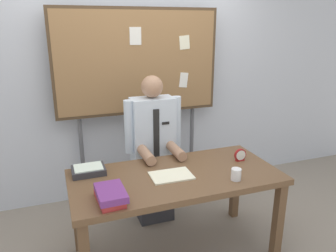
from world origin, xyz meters
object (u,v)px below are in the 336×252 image
book_stack (110,195)px  paper_tray (88,170)px  bulletin_board (139,65)px  open_notebook (171,175)px  desk (176,184)px  person (153,155)px  desk_clock (240,155)px  coffee_mug (236,174)px

book_stack → paper_tray: (-0.09, 0.49, -0.02)m
bulletin_board → open_notebook: (-0.05, -1.09, -0.74)m
bulletin_board → book_stack: bulletin_board is taller
desk → book_stack: size_ratio=5.78×
person → desk_clock: size_ratio=13.31×
open_notebook → coffee_mug: size_ratio=3.52×
bulletin_board → desk_clock: bearing=-58.1°
book_stack → desk: bearing=22.7°
desk → person: bearing=90.0°
desk → paper_tray: bearing=158.6°
bulletin_board → book_stack: (-0.57, -1.30, -0.70)m
desk → open_notebook: 0.11m
book_stack → desk_clock: desk_clock is taller
open_notebook → desk: bearing=23.6°
person → bulletin_board: (0.00, 0.47, 0.82)m
book_stack → coffee_mug: 0.96m
open_notebook → coffee_mug: 0.50m
bulletin_board → coffee_mug: bearing=-73.2°
desk → bulletin_board: (0.00, 1.07, 0.84)m
desk → open_notebook: bearing=-156.4°
book_stack → coffee_mug: (0.96, -0.01, 0.00)m
coffee_mug → desk_clock: bearing=53.6°
open_notebook → paper_tray: 0.67m
book_stack → desk_clock: bearing=14.0°
bulletin_board → desk: bearing=-90.0°
desk → desk_clock: size_ratio=15.30×
person → book_stack: size_ratio=5.03×
desk → open_notebook: open_notebook is taller
person → desk_clock: person is taller
open_notebook → paper_tray: bearing=155.6°
open_notebook → coffee_mug: coffee_mug is taller
bulletin_board → desk_clock: size_ratio=18.88×
person → desk_clock: (0.63, -0.54, 0.12)m
paper_tray → open_notebook: bearing=-24.4°
person → bulletin_board: 0.94m
paper_tray → desk: bearing=-21.4°
desk → book_stack: book_stack is taller
desk_clock → paper_tray: bearing=171.4°
person → paper_tray: (-0.65, -0.34, 0.10)m
bulletin_board → coffee_mug: bulletin_board is taller
person → book_stack: (-0.56, -0.83, 0.12)m
desk → book_stack: bearing=-157.3°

